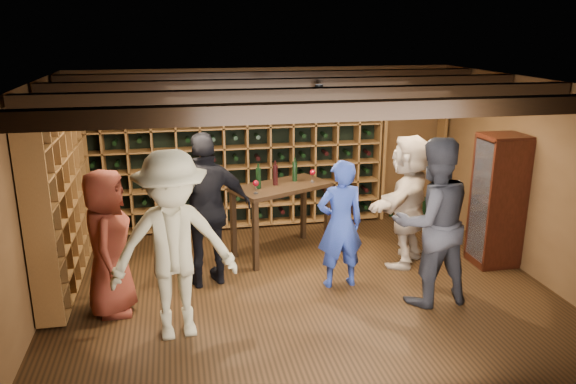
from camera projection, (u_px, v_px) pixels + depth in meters
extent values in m
plane|color=#331E0E|center=(301.00, 287.00, 6.98)|extent=(6.00, 6.00, 0.00)
plane|color=brown|center=(267.00, 147.00, 8.97)|extent=(6.00, 0.00, 6.00)
plane|color=brown|center=(374.00, 281.00, 4.27)|extent=(6.00, 0.00, 6.00)
plane|color=brown|center=(30.00, 206.00, 6.05)|extent=(0.00, 5.00, 5.00)
plane|color=brown|center=(529.00, 177.00, 7.19)|extent=(0.00, 5.00, 5.00)
plane|color=black|center=(302.00, 83.00, 6.26)|extent=(6.00, 6.00, 0.00)
cube|color=black|center=(344.00, 111.00, 4.78)|extent=(5.90, 0.18, 0.16)
cube|color=black|center=(313.00, 96.00, 5.82)|extent=(5.90, 0.18, 0.16)
cube|color=black|center=(291.00, 85.00, 6.85)|extent=(5.90, 0.18, 0.16)
cube|color=black|center=(275.00, 77.00, 7.88)|extent=(5.90, 0.18, 0.16)
cylinder|color=black|center=(194.00, 96.00, 6.07)|extent=(0.10, 0.10, 0.10)
cylinder|color=black|center=(319.00, 89.00, 6.73)|extent=(0.10, 0.10, 0.10)
cylinder|color=black|center=(430.00, 93.00, 6.28)|extent=(0.10, 0.10, 0.10)
cylinder|color=black|center=(267.00, 83.00, 7.38)|extent=(0.10, 0.10, 0.10)
cube|color=brown|center=(235.00, 157.00, 8.74)|extent=(4.65, 0.30, 2.20)
cube|color=black|center=(235.00, 157.00, 8.74)|extent=(4.56, 0.02, 2.16)
cube|color=brown|center=(62.00, 193.00, 6.89)|extent=(0.30, 2.65, 2.20)
cube|color=black|center=(62.00, 193.00, 6.89)|extent=(0.29, 0.02, 2.16)
cube|color=brown|center=(414.00, 107.00, 9.08)|extent=(1.15, 0.32, 0.04)
cube|color=brown|center=(440.00, 161.00, 9.45)|extent=(0.05, 0.28, 1.85)
cube|color=brown|center=(381.00, 164.00, 9.25)|extent=(0.05, 0.28, 1.85)
cube|color=tan|center=(391.00, 100.00, 8.97)|extent=(0.40, 0.30, 0.20)
cube|color=tan|center=(418.00, 100.00, 9.06)|extent=(0.40, 0.30, 0.20)
cube|color=tan|center=(438.00, 99.00, 9.13)|extent=(0.40, 0.30, 0.20)
cube|color=#39130B|center=(491.00, 259.00, 7.67)|extent=(0.55, 0.50, 0.10)
cube|color=#39130B|center=(498.00, 200.00, 7.43)|extent=(0.55, 0.50, 1.70)
cube|color=white|center=(480.00, 201.00, 7.38)|extent=(0.01, 0.46, 1.60)
cube|color=#39130B|center=(498.00, 200.00, 7.43)|extent=(0.50, 0.44, 0.02)
sphere|color=#59260C|center=(497.00, 193.00, 7.39)|extent=(0.18, 0.18, 0.18)
imported|color=navy|center=(340.00, 224.00, 6.81)|extent=(0.60, 0.41, 1.61)
imported|color=black|center=(432.00, 222.00, 6.36)|extent=(1.01, 0.82, 1.96)
imported|color=maroon|center=(108.00, 243.00, 6.15)|extent=(0.56, 0.83, 1.66)
imported|color=black|center=(207.00, 210.00, 6.81)|extent=(1.21, 0.72, 1.92)
imported|color=gray|center=(173.00, 246.00, 5.64)|extent=(1.35, 0.88, 1.98)
imported|color=tan|center=(408.00, 200.00, 7.45)|extent=(1.48, 1.58, 1.78)
cube|color=black|center=(281.00, 187.00, 7.73)|extent=(1.49, 1.17, 0.06)
cube|color=black|center=(255.00, 236.00, 7.31)|extent=(0.09, 0.09, 0.96)
cube|color=black|center=(327.00, 218.00, 8.01)|extent=(0.09, 0.09, 0.96)
cube|color=black|center=(233.00, 225.00, 7.74)|extent=(0.09, 0.09, 0.96)
cube|color=black|center=(303.00, 208.00, 8.44)|extent=(0.09, 0.09, 0.96)
cylinder|color=black|center=(258.00, 178.00, 7.54)|extent=(0.07, 0.07, 0.28)
cylinder|color=black|center=(275.00, 175.00, 7.70)|extent=(0.07, 0.07, 0.28)
cylinder|color=black|center=(295.00, 171.00, 7.89)|extent=(0.07, 0.07, 0.28)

